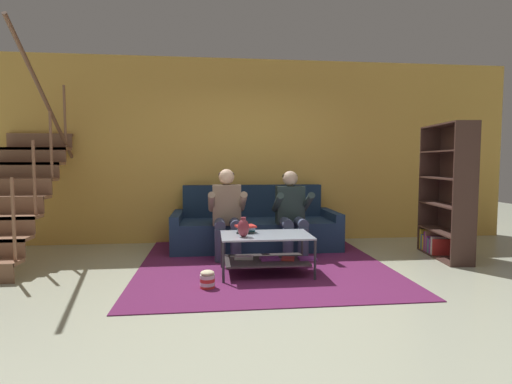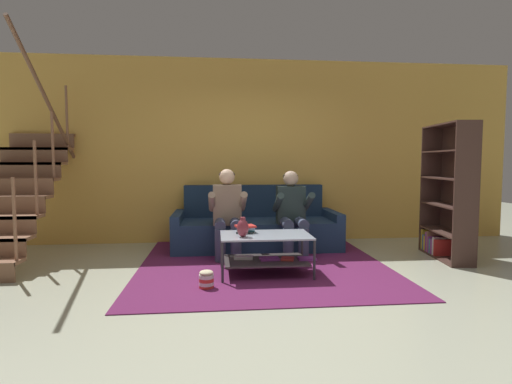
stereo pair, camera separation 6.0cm
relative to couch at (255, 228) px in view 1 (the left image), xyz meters
name	(u,v)px [view 1 (the left image)]	position (x,y,z in m)	size (l,w,h in m)	color
ground	(286,286)	(0.11, -1.90, -0.29)	(16.80, 16.80, 0.00)	#B6BCA3
back_partition	(258,151)	(0.11, 0.56, 1.16)	(8.40, 0.12, 2.90)	gold
staircase_run	(21,176)	(-3.14, -0.30, 0.80)	(0.92, 2.47, 2.84)	#936347
couch	(255,228)	(0.00, 0.00, 0.00)	(2.41, 0.96, 0.92)	navy
person_seated_left	(227,210)	(-0.44, -0.57, 0.35)	(0.50, 0.58, 1.18)	#3C405B
person_seated_right	(292,210)	(0.44, -0.57, 0.34)	(0.50, 0.58, 1.16)	#3C4661
coffee_table	(267,248)	(-0.02, -1.44, 0.01)	(1.08, 0.64, 0.46)	#ACB8C8
area_rug	(261,261)	(-0.02, -0.85, -0.29)	(3.00, 3.38, 0.01)	#631F4E
vase	(243,228)	(-0.30, -1.56, 0.27)	(0.13, 0.13, 0.22)	maroon
book_stack	(246,229)	(-0.25, -1.31, 0.21)	(0.25, 0.23, 0.09)	black
bookshelf	(447,201)	(2.49, -0.88, 0.46)	(0.42, 1.04, 1.77)	#462D27
popcorn_tub	(207,280)	(-0.69, -1.90, -0.20)	(0.15, 0.15, 0.19)	red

